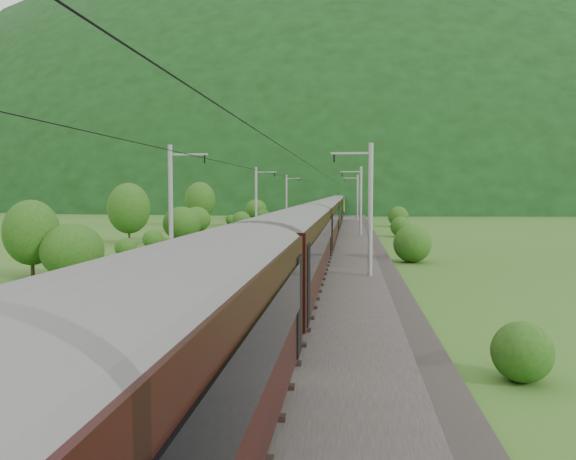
# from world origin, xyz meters

# --- Properties ---
(ground) EXTENTS (600.00, 600.00, 0.00)m
(ground) POSITION_xyz_m (0.00, 0.00, 0.00)
(ground) COLOR #35561B
(ground) RESTS_ON ground
(railbed) EXTENTS (14.00, 220.00, 0.30)m
(railbed) POSITION_xyz_m (0.00, 10.00, 0.15)
(railbed) COLOR #38332D
(railbed) RESTS_ON ground
(track_left) EXTENTS (2.40, 220.00, 0.27)m
(track_left) POSITION_xyz_m (-2.40, 10.00, 0.37)
(track_left) COLOR brown
(track_left) RESTS_ON railbed
(track_right) EXTENTS (2.40, 220.00, 0.27)m
(track_right) POSITION_xyz_m (2.40, 10.00, 0.37)
(track_right) COLOR brown
(track_right) RESTS_ON railbed
(catenary_left) EXTENTS (2.54, 192.28, 8.00)m
(catenary_left) POSITION_xyz_m (-6.12, 32.00, 4.50)
(catenary_left) COLOR gray
(catenary_left) RESTS_ON railbed
(catenary_right) EXTENTS (2.54, 192.28, 8.00)m
(catenary_right) POSITION_xyz_m (6.12, 32.00, 4.50)
(catenary_right) COLOR gray
(catenary_right) RESTS_ON railbed
(overhead_wires) EXTENTS (4.83, 198.00, 0.03)m
(overhead_wires) POSITION_xyz_m (0.00, 10.00, 7.10)
(overhead_wires) COLOR black
(overhead_wires) RESTS_ON ground
(mountain_main) EXTENTS (504.00, 360.00, 244.00)m
(mountain_main) POSITION_xyz_m (0.00, 260.00, 0.00)
(mountain_main) COLOR black
(mountain_main) RESTS_ON ground
(mountain_ridge) EXTENTS (336.00, 280.00, 132.00)m
(mountain_ridge) POSITION_xyz_m (-120.00, 300.00, 0.00)
(mountain_ridge) COLOR black
(mountain_ridge) RESTS_ON ground
(train) EXTENTS (2.83, 136.62, 4.92)m
(train) POSITION_xyz_m (2.40, 24.25, 3.38)
(train) COLOR black
(train) RESTS_ON ground
(hazard_post_near) EXTENTS (0.17, 0.17, 1.55)m
(hazard_post_near) POSITION_xyz_m (-0.70, 21.00, 1.08)
(hazard_post_near) COLOR red
(hazard_post_near) RESTS_ON railbed
(hazard_post_far) EXTENTS (0.18, 0.18, 1.70)m
(hazard_post_far) POSITION_xyz_m (0.59, 32.53, 1.15)
(hazard_post_far) COLOR red
(hazard_post_far) RESTS_ON railbed
(signal) EXTENTS (0.23, 0.23, 2.05)m
(signal) POSITION_xyz_m (-4.28, 26.29, 1.50)
(signal) COLOR black
(signal) RESTS_ON railbed
(vegetation_left) EXTENTS (11.46, 149.00, 6.96)m
(vegetation_left) POSITION_xyz_m (-14.66, 21.33, 2.64)
(vegetation_left) COLOR #1B4F15
(vegetation_left) RESTS_ON ground
(vegetation_right) EXTENTS (5.59, 98.15, 2.80)m
(vegetation_right) POSITION_xyz_m (11.00, 19.02, 1.23)
(vegetation_right) COLOR #1B4F15
(vegetation_right) RESTS_ON ground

